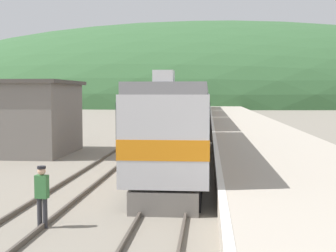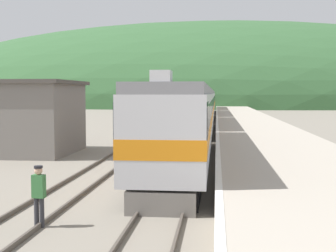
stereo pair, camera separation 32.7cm
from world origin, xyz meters
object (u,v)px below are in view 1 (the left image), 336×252
Objects in this scene: express_train_lead_car at (182,123)px; carriage_fourth at (201,101)px; carriage_third at (199,104)px; carriage_second at (194,109)px; track_worker at (42,193)px.

carriage_fourth is at bearing 90.00° from express_train_lead_car.
carriage_third is 1.00× the size of carriage_fourth.
carriage_second and carriage_fourth have the same top height.
carriage_second and carriage_third have the same top height.
carriage_fourth is at bearing 90.00° from carriage_second.
express_train_lead_car is at bearing 74.30° from track_worker.
track_worker is at bearing -95.52° from carriage_second.
carriage_third is at bearing -90.00° from carriage_fourth.
express_train_lead_car is 0.98× the size of carriage_third.
track_worker is at bearing -93.34° from carriage_third.
carriage_fourth is (0.00, 68.03, -0.01)m from express_train_lead_car.
carriage_third is (0.00, 45.37, -0.01)m from express_train_lead_car.
express_train_lead_car is at bearing -90.00° from carriage_fourth.
carriage_fourth is (0.00, 22.66, 0.00)m from carriage_third.
carriage_second is at bearing 84.48° from track_worker.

